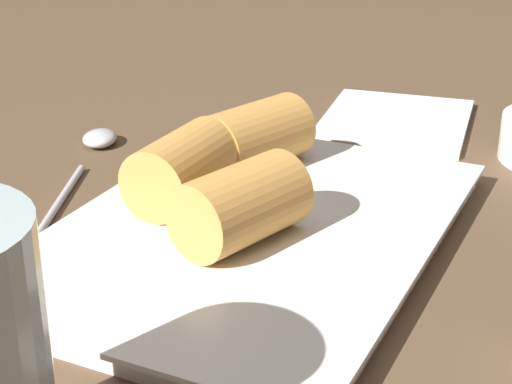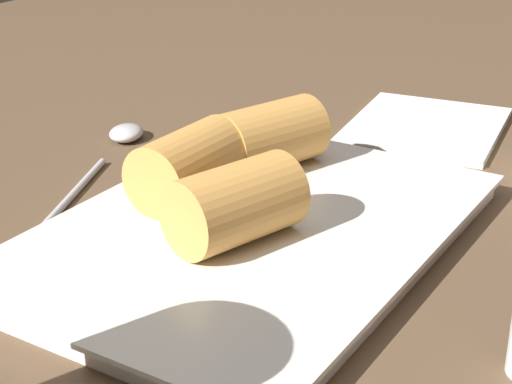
{
  "view_description": "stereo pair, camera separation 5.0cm",
  "coord_description": "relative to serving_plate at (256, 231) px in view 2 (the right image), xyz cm",
  "views": [
    {
      "loc": [
        41.07,
        18.73,
        25.41
      ],
      "look_at": [
        -0.48,
        -1.14,
        5.31
      ],
      "focal_mm": 60.0,
      "sensor_mm": 36.0,
      "label": 1
    },
    {
      "loc": [
        38.66,
        23.14,
        25.41
      ],
      "look_at": [
        -0.48,
        -1.14,
        5.31
      ],
      "focal_mm": 60.0,
      "sensor_mm": 36.0,
      "label": 2
    }
  ],
  "objects": [
    {
      "name": "serving_plate",
      "position": [
        0.0,
        0.0,
        0.0
      ],
      "size": [
        30.24,
        21.07,
        1.5
      ],
      "color": "white",
      "rests_on": "table_surface"
    },
    {
      "name": "napkin",
      "position": [
        -24.62,
        0.66,
        -0.46
      ],
      "size": [
        15.29,
        13.53,
        0.6
      ],
      "color": "white",
      "rests_on": "table_surface"
    },
    {
      "name": "table_surface",
      "position": [
        0.48,
        1.14,
        -1.76
      ],
      "size": [
        180.0,
        140.0,
        2.0
      ],
      "color": "brown",
      "rests_on": "ground"
    },
    {
      "name": "spoon",
      "position": [
        -7.73,
        -17.38,
        -0.24
      ],
      "size": [
        17.42,
        8.34,
        1.18
      ],
      "color": "silver",
      "rests_on": "table_surface"
    },
    {
      "name": "roll_back_left",
      "position": [
        -0.9,
        -5.19,
        3.0
      ],
      "size": [
        8.17,
        4.68,
        4.53
      ],
      "color": "#D19347",
      "rests_on": "serving_plate"
    },
    {
      "name": "roll_front_right",
      "position": [
        -7.95,
        -3.53,
        3.0
      ],
      "size": [
        8.5,
        6.67,
        4.53
      ],
      "color": "#D19347",
      "rests_on": "serving_plate"
    },
    {
      "name": "roll_front_left",
      "position": [
        2.5,
        0.57,
        3.0
      ],
      "size": [
        8.5,
        6.49,
        4.53
      ],
      "color": "#D19347",
      "rests_on": "serving_plate"
    }
  ]
}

